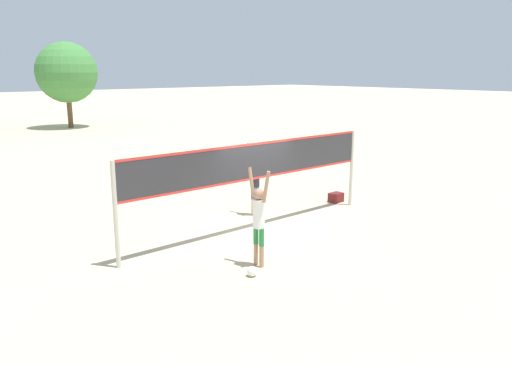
{
  "coord_description": "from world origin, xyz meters",
  "views": [
    {
      "loc": [
        -8.71,
        -10.16,
        4.41
      ],
      "look_at": [
        0.0,
        0.0,
        1.37
      ],
      "focal_mm": 35.0,
      "sensor_mm": 36.0,
      "label": 1
    }
  ],
  "objects_px": {
    "player_spiker": "(259,215)",
    "tree_left_cluster": "(67,73)",
    "player_blocker": "(255,178)",
    "volleyball": "(252,271)",
    "gear_bag": "(336,197)",
    "volleyball_net": "(256,167)"
  },
  "relations": [
    {
      "from": "volleyball",
      "to": "player_spiker",
      "type": "bearing_deg",
      "value": 35.51
    },
    {
      "from": "player_blocker",
      "to": "gear_bag",
      "type": "xyz_separation_m",
      "value": [
        3.12,
        -0.6,
        -1.03
      ]
    },
    {
      "from": "player_spiker",
      "to": "player_blocker",
      "type": "height_order",
      "value": "player_spiker"
    },
    {
      "from": "player_spiker",
      "to": "gear_bag",
      "type": "xyz_separation_m",
      "value": [
        5.73,
        2.58,
        -1.05
      ]
    },
    {
      "from": "gear_bag",
      "to": "tree_left_cluster",
      "type": "height_order",
      "value": "tree_left_cluster"
    },
    {
      "from": "volleyball_net",
      "to": "tree_left_cluster",
      "type": "distance_m",
      "value": 29.53
    },
    {
      "from": "player_spiker",
      "to": "player_blocker",
      "type": "distance_m",
      "value": 4.12
    },
    {
      "from": "volleyball",
      "to": "gear_bag",
      "type": "height_order",
      "value": "gear_bag"
    },
    {
      "from": "player_blocker",
      "to": "volleyball",
      "type": "bearing_deg",
      "value": -41.27
    },
    {
      "from": "volleyball_net",
      "to": "player_blocker",
      "type": "relative_size",
      "value": 3.74
    },
    {
      "from": "player_blocker",
      "to": "gear_bag",
      "type": "bearing_deg",
      "value": 79.09
    },
    {
      "from": "player_spiker",
      "to": "gear_bag",
      "type": "height_order",
      "value": "player_spiker"
    },
    {
      "from": "volleyball_net",
      "to": "gear_bag",
      "type": "distance_m",
      "value": 4.44
    },
    {
      "from": "player_blocker",
      "to": "tree_left_cluster",
      "type": "relative_size",
      "value": 0.34
    },
    {
      "from": "volleyball_net",
      "to": "volleyball",
      "type": "xyz_separation_m",
      "value": [
        -2.15,
        -2.37,
        -1.7
      ]
    },
    {
      "from": "volleyball_net",
      "to": "player_blocker",
      "type": "height_order",
      "value": "volleyball_net"
    },
    {
      "from": "player_spiker",
      "to": "tree_left_cluster",
      "type": "relative_size",
      "value": 0.35
    },
    {
      "from": "volleyball",
      "to": "gear_bag",
      "type": "relative_size",
      "value": 0.49
    },
    {
      "from": "player_spiker",
      "to": "gear_bag",
      "type": "distance_m",
      "value": 6.37
    },
    {
      "from": "player_spiker",
      "to": "gear_bag",
      "type": "bearing_deg",
      "value": -65.72
    },
    {
      "from": "volleyball",
      "to": "player_blocker",
      "type": "bearing_deg",
      "value": 48.73
    },
    {
      "from": "volleyball_net",
      "to": "volleyball",
      "type": "distance_m",
      "value": 3.62
    }
  ]
}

